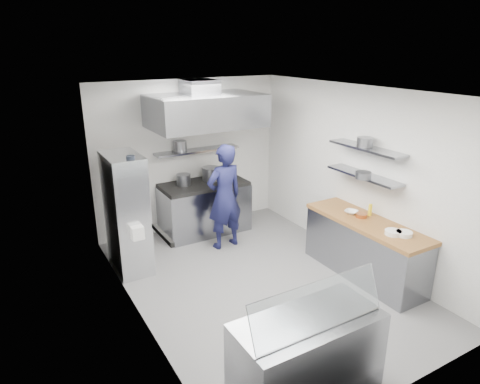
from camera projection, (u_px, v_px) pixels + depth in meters
floor at (260, 282)px, 6.40m from camera, size 5.00×5.00×0.00m
ceiling at (263, 91)px, 5.48m from camera, size 5.00×5.00×0.00m
wall_back at (189, 156)px, 7.98m from camera, size 3.60×2.80×0.02m
wall_front at (411, 273)px, 3.90m from camera, size 3.60×2.80×0.02m
wall_left at (135, 219)px, 5.08m from camera, size 2.80×5.00×0.02m
wall_right at (357, 175)px, 6.79m from camera, size 2.80×5.00×0.02m
gas_range at (204, 209)px, 8.01m from camera, size 1.60×0.80×0.90m
cooktop at (204, 184)px, 7.86m from camera, size 1.57×0.78×0.06m
stock_pot_left at (184, 180)px, 7.71m from camera, size 0.25×0.25×0.20m
stock_pot_mid at (211, 174)px, 8.00m from camera, size 0.34×0.34×0.24m
stock_pot_right at (218, 172)px, 8.25m from camera, size 0.25×0.25×0.16m
over_range_shelf at (197, 151)px, 7.86m from camera, size 1.60×0.30×0.04m
shelf_pot_a at (180, 146)px, 7.74m from camera, size 0.24×0.24×0.18m
extractor_hood at (206, 111)px, 7.26m from camera, size 1.90×1.15×0.55m
hood_duct at (200, 87)px, 7.32m from camera, size 0.55×0.55×0.24m
red_firebox at (123, 164)px, 7.33m from camera, size 0.22×0.10×0.26m
chef at (224, 197)px, 7.26m from camera, size 0.70×0.49×1.83m
wire_rack at (127, 213)px, 6.53m from camera, size 0.50×0.90×1.85m
rack_bin_a at (137, 232)px, 6.19m from camera, size 0.17×0.22×0.20m
rack_bin_b at (124, 189)px, 6.44m from camera, size 0.14×0.18×0.16m
rack_jar at (131, 162)px, 6.02m from camera, size 0.12×0.12×0.18m
knife_strip at (163, 235)px, 4.31m from camera, size 0.04×0.55×0.05m
prep_counter_base at (364, 250)px, 6.47m from camera, size 0.62×2.00×0.84m
prep_counter_top at (367, 223)px, 6.32m from camera, size 0.65×2.04×0.06m
plate_stack_a at (404, 234)px, 5.82m from camera, size 0.22×0.22×0.06m
plate_stack_b at (393, 233)px, 5.85m from camera, size 0.23×0.23×0.06m
copper_pan at (361, 215)px, 6.44m from camera, size 0.17×0.17×0.06m
squeeze_bottle at (370, 210)px, 6.49m from camera, size 0.06×0.06×0.18m
mixing_bowl at (351, 212)px, 6.58m from camera, size 0.26×0.26×0.05m
wall_shelf_lower at (364, 175)px, 6.44m from camera, size 0.30×1.30×0.04m
wall_shelf_upper at (367, 148)px, 6.30m from camera, size 0.30×1.30×0.04m
shelf_pot_c at (363, 175)px, 6.21m from camera, size 0.23×0.23×0.10m
shelf_pot_d at (365, 142)px, 6.28m from camera, size 0.23×0.23×0.14m
display_case at (307, 355)px, 4.27m from camera, size 1.50×0.70×0.85m
display_glass at (318, 306)px, 3.96m from camera, size 1.47×0.19×0.42m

